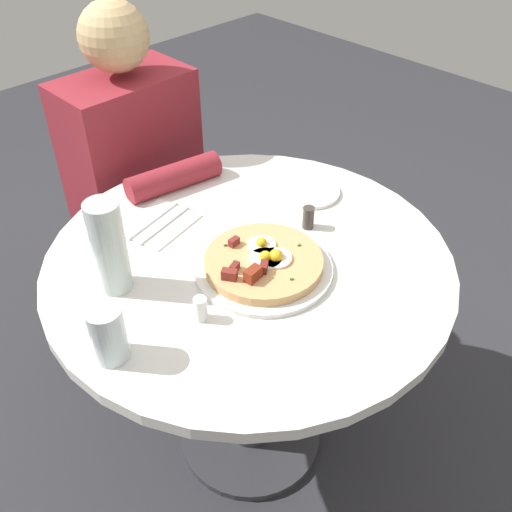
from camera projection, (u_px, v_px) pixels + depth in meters
name	position (u px, v px, depth m)	size (l,w,h in m)	color
ground_plane	(251.00, 436.00, 1.78)	(6.00, 6.00, 0.00)	#2D2D33
dining_table	(249.00, 309.00, 1.43)	(0.94, 0.94, 0.72)	silver
person_seated	(140.00, 204.00, 1.86)	(0.38, 0.47, 1.14)	#2D2D33
pizza_plate	(264.00, 268.00, 1.28)	(0.31, 0.31, 0.01)	white
breakfast_pizza	(263.00, 262.00, 1.27)	(0.26, 0.26, 0.05)	tan
bread_plate	(309.00, 192.00, 1.52)	(0.16, 0.16, 0.01)	white
napkin	(159.00, 224.00, 1.41)	(0.17, 0.14, 0.00)	white
fork	(164.00, 224.00, 1.40)	(0.18, 0.01, 0.01)	silver
knife	(153.00, 220.00, 1.42)	(0.18, 0.01, 0.01)	silver
water_glass	(108.00, 334.00, 1.05)	(0.07, 0.07, 0.12)	silver
water_bottle	(109.00, 247.00, 1.17)	(0.07, 0.07, 0.21)	silver
salt_shaker	(201.00, 309.00, 1.15)	(0.03, 0.03, 0.05)	white
pepper_shaker	(308.00, 218.00, 1.39)	(0.03, 0.03, 0.06)	#3F3833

